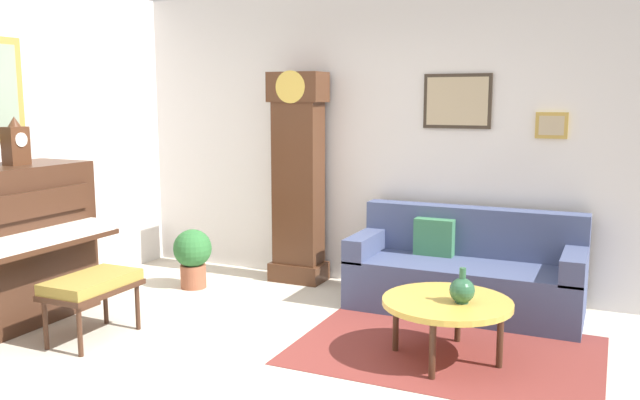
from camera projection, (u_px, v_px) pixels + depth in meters
name	position (u px, v px, depth m)	size (l,w,h in m)	color
ground_plane	(253.00, 381.00, 4.26)	(6.40, 6.00, 0.10)	beige
wall_back	(380.00, 138.00, 6.20)	(5.30, 0.13, 2.80)	silver
area_rug	(446.00, 350.00, 4.65)	(2.10, 1.50, 0.01)	maroon
piano	(2.00, 247.00, 5.08)	(0.87, 1.44, 1.26)	#3D2316
piano_bench	(92.00, 286.00, 4.82)	(0.42, 0.70, 0.48)	#3D2316
grandfather_clock	(298.00, 183.00, 6.32)	(0.52, 0.34, 2.03)	#4C2B19
couch	(465.00, 273.00, 5.54)	(1.90, 0.80, 0.84)	#424C70
coffee_table	(447.00, 304.00, 4.44)	(0.88, 0.88, 0.42)	gold
mantel_clock	(16.00, 143.00, 5.13)	(0.13, 0.18, 0.38)	#4C2B19
green_jug	(462.00, 290.00, 4.36)	(0.17, 0.17, 0.24)	#234C33
potted_plant	(193.00, 254.00, 6.17)	(0.36, 0.36, 0.56)	#935138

